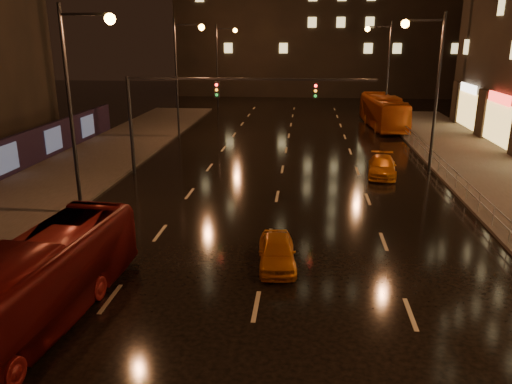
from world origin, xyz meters
TOP-DOWN VIEW (x-y plane):
  - ground at (0.00, 20.00)m, footprint 140.00×140.00m
  - sidewalk_left at (-13.50, 15.00)m, footprint 7.00×70.00m
  - traffic_signal at (-5.06, 20.00)m, footprint 15.31×0.32m
  - railing_right at (10.20, 18.00)m, footprint 0.05×56.00m
  - bus_red at (-6.54, 2.11)m, footprint 3.11×10.02m
  - bus_curb at (9.00, 39.26)m, footprint 3.42×11.34m
  - taxi_near at (0.50, 7.14)m, footprint 1.72×3.60m
  - taxi_far at (6.43, 21.05)m, footprint 2.19×4.36m

SIDE VIEW (x-z plane):
  - ground at x=0.00m, z-range 0.00..0.00m
  - sidewalk_left at x=-13.50m, z-range 0.00..0.15m
  - taxi_near at x=0.50m, z-range 0.00..1.19m
  - taxi_far at x=6.43m, z-range 0.00..1.22m
  - railing_right at x=10.20m, z-range 0.40..1.40m
  - bus_red at x=-6.54m, z-range 0.00..2.75m
  - bus_curb at x=9.00m, z-range 0.00..3.12m
  - traffic_signal at x=-5.06m, z-range 1.64..7.84m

